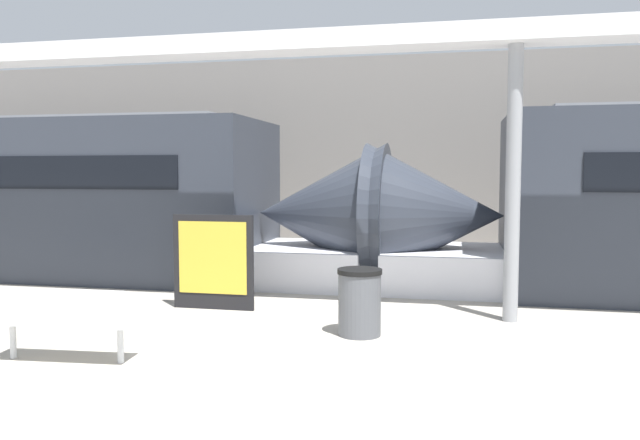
{
  "coord_description": "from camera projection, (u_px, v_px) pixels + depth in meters",
  "views": [
    {
      "loc": [
        2.24,
        -5.56,
        2.09
      ],
      "look_at": [
        0.34,
        3.28,
        1.4
      ],
      "focal_mm": 35.0,
      "sensor_mm": 36.0,
      "label": 1
    }
  ],
  "objects": [
    {
      "name": "poster_board",
      "position": [
        213.0,
        262.0,
        9.51
      ],
      "size": [
        1.28,
        0.07,
        1.45
      ],
      "color": "black",
      "rests_on": "ground_plane"
    },
    {
      "name": "train_right",
      "position": [
        8.0,
        200.0,
        13.22
      ],
      "size": [
        15.96,
        2.93,
        3.2
      ],
      "color": "#2D333D",
      "rests_on": "ground_plane"
    },
    {
      "name": "station_wall",
      "position": [
        365.0,
        156.0,
        15.86
      ],
      "size": [
        56.0,
        0.2,
        5.0
      ],
      "primitive_type": "cube",
      "color": "gray",
      "rests_on": "ground_plane"
    },
    {
      "name": "canopy_beam",
      "position": [
        517.0,
        33.0,
        8.49
      ],
      "size": [
        28.0,
        0.6,
        0.28
      ],
      "primitive_type": "cube",
      "color": "silver",
      "rests_on": "support_column_near"
    },
    {
      "name": "ground_plane",
      "position": [
        215.0,
        388.0,
        6.05
      ],
      "size": [
        60.0,
        60.0,
        0.0
      ],
      "primitive_type": "plane",
      "color": "#A8A093"
    },
    {
      "name": "trash_bin",
      "position": [
        360.0,
        302.0,
        7.99
      ],
      "size": [
        0.58,
        0.58,
        0.86
      ],
      "color": "#4C4F54",
      "rests_on": "ground_plane"
    },
    {
      "name": "support_column_near",
      "position": [
        513.0,
        185.0,
        8.64
      ],
      "size": [
        0.21,
        0.21,
        3.84
      ],
      "primitive_type": "cylinder",
      "color": "gray",
      "rests_on": "ground_plane"
    },
    {
      "name": "bench_near",
      "position": [
        61.0,
        317.0,
        6.82
      ],
      "size": [
        1.62,
        0.56,
        0.84
      ],
      "rotation": [
        0.0,
        0.0,
        0.08
      ],
      "color": "silver",
      "rests_on": "ground_plane"
    }
  ]
}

